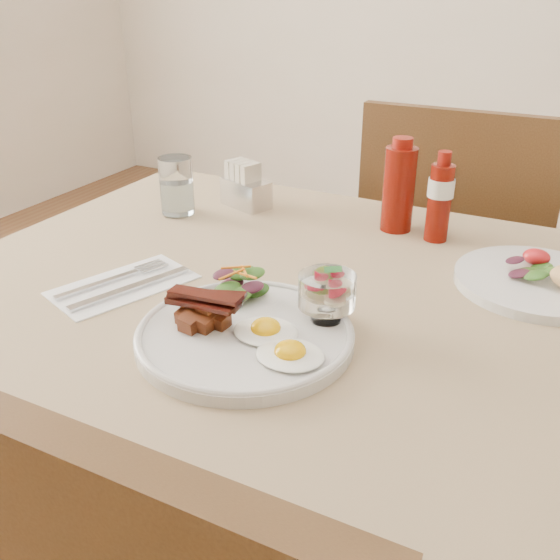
{
  "coord_description": "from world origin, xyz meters",
  "views": [
    {
      "loc": [
        0.24,
        -0.75,
        1.18
      ],
      "look_at": [
        -0.09,
        -0.1,
        0.82
      ],
      "focal_mm": 40.0,
      "sensor_mm": 36.0,
      "label": 1
    }
  ],
  "objects_px": {
    "sugar_caddy": "(245,188)",
    "chair_far": "(453,271)",
    "hot_sauce_bottle": "(440,198)",
    "second_plate": "(551,280)",
    "ketchup_bottle": "(399,188)",
    "main_plate": "(245,336)",
    "fruit_cup": "(327,291)",
    "table": "(362,357)",
    "water_glass": "(177,189)"
  },
  "relations": [
    {
      "from": "table",
      "to": "main_plate",
      "type": "height_order",
      "value": "main_plate"
    },
    {
      "from": "main_plate",
      "to": "ketchup_bottle",
      "type": "distance_m",
      "value": 0.47
    },
    {
      "from": "sugar_caddy",
      "to": "chair_far",
      "type": "bearing_deg",
      "value": 65.52
    },
    {
      "from": "hot_sauce_bottle",
      "to": "water_glass",
      "type": "relative_size",
      "value": 1.43
    },
    {
      "from": "table",
      "to": "second_plate",
      "type": "height_order",
      "value": "second_plate"
    },
    {
      "from": "second_plate",
      "to": "table",
      "type": "bearing_deg",
      "value": -143.51
    },
    {
      "from": "main_plate",
      "to": "water_glass",
      "type": "distance_m",
      "value": 0.5
    },
    {
      "from": "hot_sauce_bottle",
      "to": "ketchup_bottle",
      "type": "bearing_deg",
      "value": 168.05
    },
    {
      "from": "fruit_cup",
      "to": "ketchup_bottle",
      "type": "height_order",
      "value": "ketchup_bottle"
    },
    {
      "from": "table",
      "to": "chair_far",
      "type": "distance_m",
      "value": 0.68
    },
    {
      "from": "fruit_cup",
      "to": "water_glass",
      "type": "bearing_deg",
      "value": 147.12
    },
    {
      "from": "table",
      "to": "water_glass",
      "type": "distance_m",
      "value": 0.52
    },
    {
      "from": "second_plate",
      "to": "sugar_caddy",
      "type": "relative_size",
      "value": 2.31
    },
    {
      "from": "second_plate",
      "to": "ketchup_bottle",
      "type": "height_order",
      "value": "ketchup_bottle"
    },
    {
      "from": "main_plate",
      "to": "sugar_caddy",
      "type": "distance_m",
      "value": 0.52
    },
    {
      "from": "main_plate",
      "to": "ketchup_bottle",
      "type": "bearing_deg",
      "value": 83.41
    },
    {
      "from": "chair_far",
      "to": "sugar_caddy",
      "type": "bearing_deg",
      "value": -133.98
    },
    {
      "from": "second_plate",
      "to": "water_glass",
      "type": "bearing_deg",
      "value": 178.01
    },
    {
      "from": "ketchup_bottle",
      "to": "hot_sauce_bottle",
      "type": "relative_size",
      "value": 1.07
    },
    {
      "from": "chair_far",
      "to": "hot_sauce_bottle",
      "type": "height_order",
      "value": "chair_far"
    },
    {
      "from": "fruit_cup",
      "to": "ketchup_bottle",
      "type": "xyz_separation_m",
      "value": [
        -0.03,
        0.39,
        0.02
      ]
    },
    {
      "from": "main_plate",
      "to": "fruit_cup",
      "type": "xyz_separation_m",
      "value": [
        0.08,
        0.07,
        0.05
      ]
    },
    {
      "from": "hot_sauce_bottle",
      "to": "fruit_cup",
      "type": "bearing_deg",
      "value": -97.71
    },
    {
      "from": "sugar_caddy",
      "to": "fruit_cup",
      "type": "bearing_deg",
      "value": -28.66
    },
    {
      "from": "main_plate",
      "to": "fruit_cup",
      "type": "bearing_deg",
      "value": 42.12
    },
    {
      "from": "fruit_cup",
      "to": "water_glass",
      "type": "distance_m",
      "value": 0.52
    },
    {
      "from": "fruit_cup",
      "to": "sugar_caddy",
      "type": "distance_m",
      "value": 0.51
    },
    {
      "from": "chair_far",
      "to": "second_plate",
      "type": "relative_size",
      "value": 3.6
    },
    {
      "from": "sugar_caddy",
      "to": "hot_sauce_bottle",
      "type": "bearing_deg",
      "value": 19.2
    },
    {
      "from": "second_plate",
      "to": "sugar_caddy",
      "type": "xyz_separation_m",
      "value": [
        -0.59,
        0.12,
        0.02
      ]
    },
    {
      "from": "ketchup_bottle",
      "to": "water_glass",
      "type": "relative_size",
      "value": 1.53
    },
    {
      "from": "main_plate",
      "to": "fruit_cup",
      "type": "height_order",
      "value": "fruit_cup"
    },
    {
      "from": "main_plate",
      "to": "water_glass",
      "type": "bearing_deg",
      "value": 134.93
    },
    {
      "from": "fruit_cup",
      "to": "sugar_caddy",
      "type": "relative_size",
      "value": 0.68
    },
    {
      "from": "chair_far",
      "to": "fruit_cup",
      "type": "height_order",
      "value": "chair_far"
    },
    {
      "from": "second_plate",
      "to": "sugar_caddy",
      "type": "distance_m",
      "value": 0.6
    },
    {
      "from": "ketchup_bottle",
      "to": "sugar_caddy",
      "type": "height_order",
      "value": "ketchup_bottle"
    },
    {
      "from": "main_plate",
      "to": "second_plate",
      "type": "xyz_separation_m",
      "value": [
        0.33,
        0.33,
        0.01
      ]
    },
    {
      "from": "sugar_caddy",
      "to": "water_glass",
      "type": "xyz_separation_m",
      "value": [
        -0.1,
        -0.1,
        0.01
      ]
    },
    {
      "from": "hot_sauce_bottle",
      "to": "sugar_caddy",
      "type": "height_order",
      "value": "hot_sauce_bottle"
    },
    {
      "from": "chair_far",
      "to": "fruit_cup",
      "type": "relative_size",
      "value": 12.24
    },
    {
      "from": "fruit_cup",
      "to": "water_glass",
      "type": "height_order",
      "value": "water_glass"
    },
    {
      "from": "main_plate",
      "to": "table",
      "type": "bearing_deg",
      "value": 56.85
    },
    {
      "from": "sugar_caddy",
      "to": "ketchup_bottle",
      "type": "bearing_deg",
      "value": 22.19
    },
    {
      "from": "chair_far",
      "to": "hot_sauce_bottle",
      "type": "distance_m",
      "value": 0.49
    },
    {
      "from": "hot_sauce_bottle",
      "to": "water_glass",
      "type": "bearing_deg",
      "value": -169.01
    },
    {
      "from": "fruit_cup",
      "to": "table",
      "type": "bearing_deg",
      "value": 74.38
    },
    {
      "from": "fruit_cup",
      "to": "ketchup_bottle",
      "type": "distance_m",
      "value": 0.39
    },
    {
      "from": "ketchup_bottle",
      "to": "sugar_caddy",
      "type": "bearing_deg",
      "value": -177.31
    },
    {
      "from": "second_plate",
      "to": "ketchup_bottle",
      "type": "bearing_deg",
      "value": 154.28
    }
  ]
}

